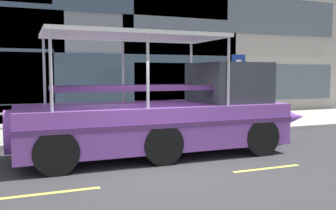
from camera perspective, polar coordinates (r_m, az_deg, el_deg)
The scene contains 8 objects.
ground_plane at distance 9.09m, azimuth -2.59°, elevation -9.21°, with size 120.00×120.00×0.00m, color #333335.
sidewalk at distance 14.39m, azimuth -9.95°, elevation -3.70°, with size 32.00×4.80×0.18m, color #A8A59E.
curb_edge at distance 11.99m, azimuth -7.50°, elevation -5.37°, with size 32.00×0.18×0.18m, color #B2ADA3.
lane_centreline at distance 7.92m, azimuth 0.56°, elevation -11.31°, with size 25.80×0.12×0.01m.
curb_guardrail at distance 12.49m, azimuth -3.46°, elevation -1.75°, with size 11.31×0.09×0.89m.
parking_sign at distance 14.73m, azimuth 10.66°, elevation 4.16°, with size 0.60×0.12×2.77m.
duck_tour_boat at distance 10.25m, azimuth 0.47°, elevation -1.52°, with size 8.85×2.63×3.24m.
pedestrian_near_bow at distance 14.32m, azimuth 6.97°, elevation 0.82°, with size 0.49×0.23×1.71m.
Camera 1 is at (-2.89, -8.33, 2.20)m, focal length 39.75 mm.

